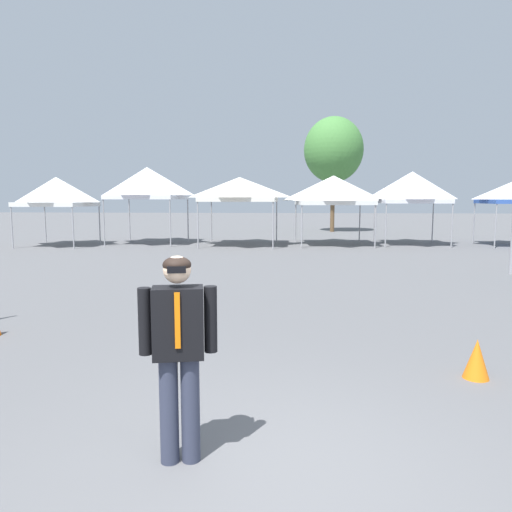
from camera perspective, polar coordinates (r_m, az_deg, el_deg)
name	(u,v)px	position (r m, az deg, el deg)	size (l,w,h in m)	color
ground_plane	(262,478)	(4.27, 0.68, -24.85)	(140.00, 140.00, 0.00)	#5B5B5E
canopy_tent_behind_left	(57,192)	(24.71, -22.57, 7.05)	(3.05, 3.05, 3.24)	#9E9EA3
canopy_tent_behind_right	(147,183)	(24.60, -12.76, 8.41)	(3.51, 3.51, 3.77)	#9E9EA3
canopy_tent_far_right	(240,189)	(23.01, -1.95, 7.90)	(3.59, 3.59, 3.24)	#9E9EA3
canopy_tent_far_left	(333,190)	(23.58, 9.17, 7.72)	(3.73, 3.73, 3.33)	#9E9EA3
canopy_tent_behind_center	(412,187)	(24.57, 18.02, 7.74)	(3.13, 3.13, 3.52)	#9E9EA3
person_foreground	(179,344)	(4.13, -9.18, -10.30)	(0.64, 0.32, 1.78)	#33384C
tree_behind_tents_right	(334,150)	(32.95, 9.18, 12.31)	(3.91, 3.91, 7.59)	brown
traffic_cone_lot_center	(477,359)	(6.73, 24.70, -11.03)	(0.32, 0.32, 0.50)	orange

